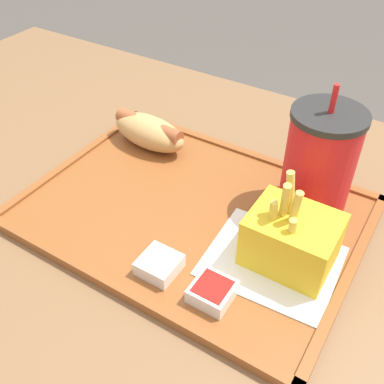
{
  "coord_description": "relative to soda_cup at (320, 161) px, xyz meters",
  "views": [
    {
      "loc": [
        0.19,
        -0.34,
        1.16
      ],
      "look_at": [
        -0.04,
        0.03,
        0.79
      ],
      "focal_mm": 42.0,
      "sensor_mm": 36.0,
      "label": 1
    }
  ],
  "objects": [
    {
      "name": "soda_cup",
      "position": [
        0.0,
        0.0,
        0.0
      ],
      "size": [
        0.09,
        0.09,
        0.17
      ],
      "color": "red",
      "rests_on": "food_tray"
    },
    {
      "name": "sauce_cup_mayo",
      "position": [
        -0.11,
        -0.21,
        -0.06
      ],
      "size": [
        0.04,
        0.04,
        0.02
      ],
      "color": "silver",
      "rests_on": "food_tray"
    },
    {
      "name": "sauce_cup_ketchup",
      "position": [
        -0.03,
        -0.21,
        -0.06
      ],
      "size": [
        0.04,
        0.04,
        0.02
      ],
      "color": "silver",
      "rests_on": "food_tray"
    },
    {
      "name": "paper_napkin",
      "position": [
        -0.0,
        -0.12,
        -0.07
      ],
      "size": [
        0.16,
        0.14,
        0.0
      ],
      "color": "white",
      "rests_on": "food_tray"
    },
    {
      "name": "food_tray",
      "position": [
        -0.13,
        -0.1,
        -0.07
      ],
      "size": [
        0.43,
        0.32,
        0.01
      ],
      "color": "brown",
      "rests_on": "dining_table"
    },
    {
      "name": "hot_dog_far",
      "position": [
        -0.27,
        -0.0,
        -0.04
      ],
      "size": [
        0.13,
        0.07,
        0.05
      ],
      "color": "tan",
      "rests_on": "food_tray"
    },
    {
      "name": "fries_carton",
      "position": [
        0.01,
        -0.11,
        -0.03
      ],
      "size": [
        0.1,
        0.08,
        0.12
      ],
      "color": "gold",
      "rests_on": "food_tray"
    }
  ]
}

